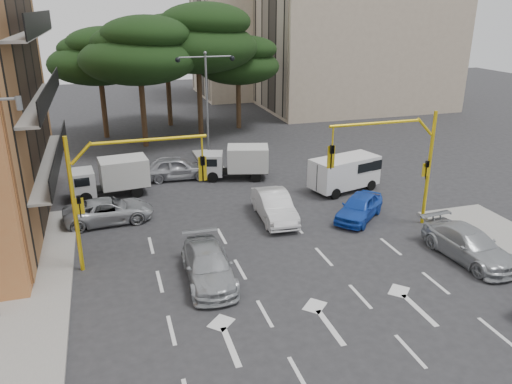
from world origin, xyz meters
TOP-DOWN VIEW (x-y plane):
  - ground at (0.00, 0.00)m, footprint 120.00×120.00m
  - median_strip at (0.00, 16.00)m, footprint 1.40×6.00m
  - apartment_beige_near at (19.95, 32.00)m, footprint 20.20×12.15m
  - apartment_beige_far at (12.95, 44.00)m, footprint 16.20×12.15m
  - pine_left_near at (-3.94, 21.96)m, footprint 9.15×9.15m
  - pine_center at (1.06, 23.96)m, footprint 9.98×9.98m
  - pine_left_far at (-6.94, 25.96)m, footprint 8.32×8.32m
  - pine_right at (5.06, 25.96)m, footprint 7.49×7.49m
  - pine_back at (-0.94, 28.96)m, footprint 9.15×9.15m
  - signal_mast_right at (6.80, 1.99)m, footprint 5.79×0.37m
  - signal_mast_left at (-6.80, 1.99)m, footprint 5.79×0.37m
  - street_lamp_center at (0.00, 16.00)m, footprint 4.16×0.36m
  - car_white_hatch at (1.22, 4.78)m, footprint 1.85×4.63m
  - car_blue_compact at (5.62, 3.48)m, footprint 4.05×3.87m
  - car_silver_wagon at (-3.50, -0.47)m, footprint 2.12×4.80m
  - car_silver_cross_a at (-7.30, 7.00)m, footprint 4.76×2.42m
  - car_silver_cross_b at (-2.81, 13.00)m, footprint 4.64×2.11m
  - car_silver_parked at (8.18, -2.06)m, footprint 2.38×5.02m
  - van_white at (6.84, 7.78)m, footprint 4.66×2.97m
  - box_truck_a at (-7.06, 10.97)m, footprint 4.80×2.40m
  - box_truck_b at (1.00, 11.97)m, footprint 4.77×2.99m

SIDE VIEW (x-z plane):
  - ground at x=0.00m, z-range 0.00..0.00m
  - median_strip at x=0.00m, z-range 0.00..0.15m
  - car_silver_cross_a at x=-7.30m, z-range 0.00..1.29m
  - car_blue_compact at x=5.62m, z-range 0.00..1.36m
  - car_silver_wagon at x=-3.50m, z-range 0.00..1.37m
  - car_silver_parked at x=8.18m, z-range 0.00..1.41m
  - car_white_hatch at x=1.22m, z-range 0.00..1.50m
  - car_silver_cross_b at x=-2.81m, z-range 0.00..1.55m
  - van_white at x=6.84m, z-range 0.00..2.15m
  - box_truck_b at x=1.00m, z-range 0.00..2.18m
  - box_truck_a at x=-7.06m, z-range 0.00..2.27m
  - signal_mast_right at x=6.80m, z-range 0.88..6.88m
  - signal_mast_left at x=-6.80m, z-range 0.88..6.88m
  - street_lamp_center at x=0.00m, z-range 1.54..9.31m
  - pine_right at x=5.06m, z-range 2.03..10.40m
  - pine_left_far at x=-6.94m, z-range 2.26..11.56m
  - pine_left_near at x=-3.94m, z-range 2.49..12.72m
  - pine_back at x=-0.94m, z-range 2.49..12.72m
  - pine_center at x=1.06m, z-range 2.72..13.88m
  - apartment_beige_far at x=12.95m, z-range 0.00..16.70m
  - apartment_beige_near at x=19.95m, z-range 0.00..18.70m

